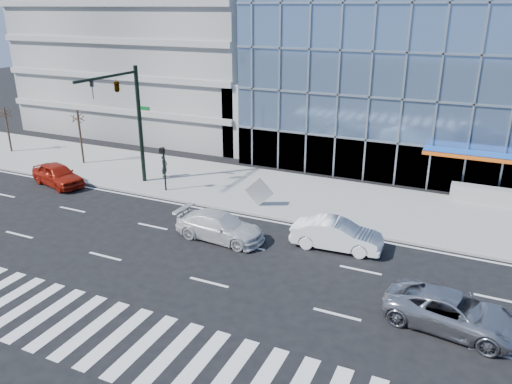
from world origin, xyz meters
TOP-DOWN VIEW (x-y plane):
  - ground at (0.00, 0.00)m, footprint 160.00×160.00m
  - sidewalk at (0.00, 8.00)m, footprint 120.00×8.00m
  - parking_garage at (-20.00, 26.00)m, footprint 24.00×24.00m
  - ramp_block at (-6.00, 18.00)m, footprint 6.00×8.00m
  - traffic_signal at (-11.00, 4.57)m, footprint 1.14×5.74m
  - ped_signal_post at (-8.50, 4.94)m, footprint 0.30×0.33m
  - street_tree_near at (-18.00, 7.50)m, footprint 1.10×1.10m
  - street_tree_far at (-26.00, 7.50)m, footprint 1.10×1.10m
  - silver_suv at (10.27, -2.99)m, footprint 5.45×3.05m
  - white_suv at (-1.73, 0.22)m, footprint 5.07×2.27m
  - white_sedan at (4.27, 1.77)m, footprint 4.75×1.92m
  - red_sedan at (-16.12, 3.01)m, footprint 4.87×2.97m
  - pedestrian at (-10.14, 7.28)m, footprint 0.42×0.61m
  - tilted_panel at (-1.63, 5.08)m, footprint 1.82×0.34m

SIDE VIEW (x-z plane):
  - ground at x=0.00m, z-range 0.00..0.00m
  - sidewalk at x=0.00m, z-range 0.00..0.15m
  - silver_suv at x=10.27m, z-range 0.00..1.44m
  - white_suv at x=-1.73m, z-range 0.00..1.44m
  - white_sedan at x=4.27m, z-range 0.00..1.54m
  - red_sedan at x=-16.12m, z-range 0.00..1.55m
  - pedestrian at x=-10.14m, z-range 0.15..1.75m
  - tilted_panel at x=-1.63m, z-range 0.15..1.99m
  - ped_signal_post at x=-8.50m, z-range 0.64..3.64m
  - ramp_block at x=-6.00m, z-range 0.00..6.00m
  - street_tree_far at x=-26.00m, z-range 1.51..5.38m
  - street_tree_near at x=-18.00m, z-range 1.66..5.89m
  - traffic_signal at x=-11.00m, z-range 2.16..10.16m
  - parking_garage at x=-20.00m, z-range 0.00..20.00m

